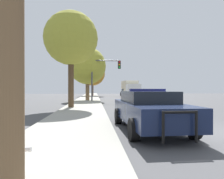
# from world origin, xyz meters

# --- Properties ---
(ground_plane) EXTENTS (110.00, 110.00, 0.00)m
(ground_plane) POSITION_xyz_m (0.00, 0.00, 0.00)
(ground_plane) COLOR #474749
(sidewalk_left) EXTENTS (3.00, 110.00, 0.13)m
(sidewalk_left) POSITION_xyz_m (-5.10, 0.00, 0.07)
(sidewalk_left) COLOR #99968C
(sidewalk_left) RESTS_ON ground_plane
(police_car) EXTENTS (2.22, 5.20, 1.50)m
(police_car) POSITION_xyz_m (-2.28, 0.68, 0.76)
(police_car) COLOR #141E3D
(police_car) RESTS_ON ground_plane
(fire_hydrant) EXTENTS (0.52, 0.23, 0.76)m
(fire_hydrant) POSITION_xyz_m (-5.59, -3.41, 0.53)
(fire_hydrant) COLOR white
(fire_hydrant) RESTS_ON sidewalk_left
(traffic_light) EXTENTS (3.27, 0.35, 4.62)m
(traffic_light) POSITION_xyz_m (-3.22, 16.96, 3.39)
(traffic_light) COLOR #424247
(traffic_light) RESTS_ON sidewalk_left
(car_background_distant) EXTENTS (2.04, 4.45, 1.41)m
(car_background_distant) POSITION_xyz_m (1.80, 35.18, 0.75)
(car_background_distant) COLOR silver
(car_background_distant) RESTS_ON ground_plane
(box_truck) EXTENTS (2.69, 7.70, 2.92)m
(box_truck) POSITION_xyz_m (2.40, 33.19, 1.58)
(box_truck) COLOR silver
(box_truck) RESTS_ON ground_plane
(tree_sidewalk_mid) EXTENTS (4.37, 4.37, 6.23)m
(tree_sidewalk_mid) POSITION_xyz_m (-5.10, 18.82, 4.16)
(tree_sidewalk_mid) COLOR brown
(tree_sidewalk_mid) RESTS_ON sidewalk_left
(tree_sidewalk_near) EXTENTS (3.96, 3.96, 7.07)m
(tree_sidewalk_near) POSITION_xyz_m (-6.00, 9.06, 5.18)
(tree_sidewalk_near) COLOR #4C3823
(tree_sidewalk_near) RESTS_ON sidewalk_left
(tree_sidewalk_far) EXTENTS (4.72, 4.72, 6.63)m
(tree_sidewalk_far) POSITION_xyz_m (-4.61, 34.95, 4.40)
(tree_sidewalk_far) COLOR brown
(tree_sidewalk_far) RESTS_ON sidewalk_left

